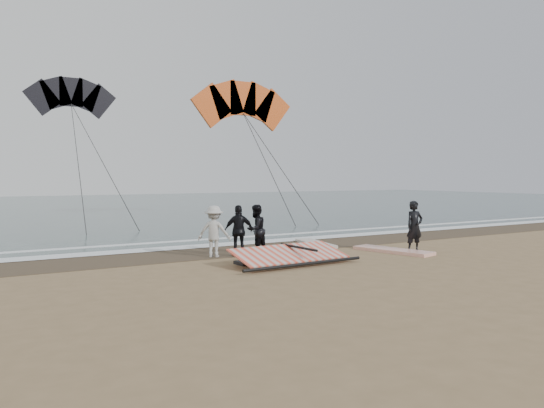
# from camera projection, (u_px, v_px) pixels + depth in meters

# --- Properties ---
(ground) EXTENTS (120.00, 120.00, 0.00)m
(ground) POSITION_uv_depth(u_px,v_px,m) (368.00, 265.00, 14.79)
(ground) COLOR #8C704C
(ground) RESTS_ON ground
(sea) EXTENTS (120.00, 54.00, 0.02)m
(sea) POSITION_uv_depth(u_px,v_px,m) (98.00, 206.00, 43.11)
(sea) COLOR #233838
(sea) RESTS_ON ground
(wet_sand) EXTENTS (120.00, 2.80, 0.01)m
(wet_sand) POSITION_uv_depth(u_px,v_px,m) (283.00, 246.00, 18.65)
(wet_sand) COLOR #4C3D2B
(wet_sand) RESTS_ON ground
(foam_near) EXTENTS (120.00, 0.90, 0.01)m
(foam_near) POSITION_uv_depth(u_px,v_px,m) (263.00, 241.00, 19.85)
(foam_near) COLOR white
(foam_near) RESTS_ON sea
(foam_far) EXTENTS (120.00, 0.45, 0.01)m
(foam_far) POSITION_uv_depth(u_px,v_px,m) (242.00, 237.00, 21.31)
(foam_far) COLOR white
(foam_far) RESTS_ON sea
(man_main) EXTENTS (0.66, 0.48, 1.67)m
(man_main) POSITION_uv_depth(u_px,v_px,m) (415.00, 227.00, 17.22)
(man_main) COLOR black
(man_main) RESTS_ON ground
(board_white) EXTENTS (1.35, 2.76, 0.11)m
(board_white) POSITION_uv_depth(u_px,v_px,m) (393.00, 251.00, 17.24)
(board_white) COLOR white
(board_white) RESTS_ON ground
(board_cream) EXTENTS (1.06, 2.43, 0.10)m
(board_cream) POSITION_uv_depth(u_px,v_px,m) (315.00, 243.00, 19.10)
(board_cream) COLOR beige
(board_cream) RESTS_ON ground
(trio_cluster) EXTENTS (2.45, 1.16, 1.59)m
(trio_cluster) POSITION_uv_depth(u_px,v_px,m) (234.00, 231.00, 16.35)
(trio_cluster) COLOR black
(trio_cluster) RESTS_ON ground
(sail_rig) EXTENTS (3.89, 1.86, 0.49)m
(sail_rig) POSITION_uv_depth(u_px,v_px,m) (285.00, 257.00, 15.00)
(sail_rig) COLOR black
(sail_rig) RESTS_ON ground
(kite_red) EXTENTS (7.35, 3.57, 9.34)m
(kite_red) POSITION_uv_depth(u_px,v_px,m) (243.00, 108.00, 31.59)
(kite_red) COLOR #E0541A
(kite_red) RESTS_ON ground
(kite_dark) EXTENTS (6.79, 8.46, 18.46)m
(kite_dark) POSITION_uv_depth(u_px,v_px,m) (71.00, 100.00, 36.89)
(kite_dark) COLOR black
(kite_dark) RESTS_ON ground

